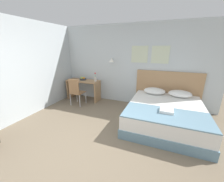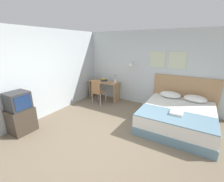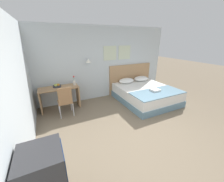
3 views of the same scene
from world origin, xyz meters
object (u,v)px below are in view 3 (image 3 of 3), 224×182
Objects in this scene: throw_blanket at (158,93)px; folded_towel_near_foot at (155,90)px; headboard at (130,79)px; flower_vase at (74,82)px; pillow_left at (127,81)px; desk_chair at (65,100)px; desk at (60,94)px; fruit_bowl at (57,86)px; television at (42,167)px; pillow_right at (141,79)px; bed at (145,94)px.

folded_towel_near_foot is (0.02, 0.14, 0.04)m from throw_blanket.
headboard is 6.10× the size of flower_vase.
pillow_left is 2.55m from desk_chair.
folded_towel_near_foot is 3.18m from desk.
headboard reaches higher than folded_towel_near_foot.
pillow_left is at bearing -0.96° from fruit_bowl.
desk_chair reaches higher than throw_blanket.
television reaches higher than flower_vase.
fruit_bowl is at bearing 129.15° from desk.
pillow_left is 1.00× the size of pillow_right.
throw_blanket is 7.14× the size of fruit_bowl.
headboard is at bearing 45.04° from television.
throw_blanket is 3.30m from fruit_bowl.
desk_chair is at bearing -78.44° from fruit_bowl.
desk_chair is at bearing -81.39° from desk.
pillow_right is 1.28m from folded_towel_near_foot.
headboard reaches higher than flower_vase.
bed is 0.93m from pillow_left.
flower_vase is at bearing 179.81° from pillow_right.
headboard is 2.94m from desk.
bed is at bearing -15.46° from fruit_bowl.
pillow_right is 0.36× the size of throw_blanket.
pillow_right is at bearing -0.75° from fruit_bowl.
flower_vase reaches higher than desk_chair.
desk_chair reaches higher than bed.
flower_vase is (-2.41, 1.39, 0.31)m from throw_blanket.
bed is at bearing 34.59° from television.
television is at bearing -97.99° from fruit_bowl.
desk is at bearing -179.80° from pillow_left.
headboard reaches higher than desk.
pillow_right is at bearing 10.88° from desk_chair.
flower_vase reaches higher than bed.
headboard is 3.06× the size of pillow_right.
bed is 0.93m from pillow_right.
bed is at bearing -114.77° from pillow_right.
headboard is at bearing 17.63° from desk_chair.
pillow_left is 2.56× the size of fruit_bowl.
pillow_left is at bearing -0.26° from flower_vase.
pillow_right is 0.68× the size of desk_chair.
fruit_bowl is 3.20m from television.
headboard is 0.46m from pillow_right.
fruit_bowl is at bearing 154.41° from throw_blanket.
pillow_right is at bearing 0.00° from pillow_left.
desk_chair is at bearing -166.07° from pillow_left.
desk_chair is (0.09, -0.60, 0.02)m from desk.
pillow_left is 0.72m from pillow_right.
pillow_right is at bearing 39.70° from television.
folded_towel_near_foot is (-0.34, -1.23, -0.04)m from pillow_right.
desk is at bearing 165.29° from bed.
desk is (-2.92, -0.30, -0.08)m from headboard.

